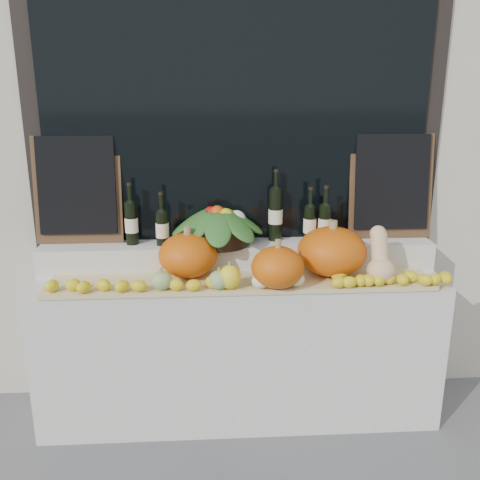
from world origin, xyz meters
name	(u,v)px	position (x,y,z in m)	size (l,w,h in m)	color
storefront_facade	(232,32)	(0.00, 2.25, 2.25)	(7.00, 0.94, 4.50)	beige
display_sill	(239,346)	(0.00, 1.52, 0.44)	(2.30, 0.55, 0.88)	silver
rear_tier	(238,255)	(0.00, 1.68, 0.96)	(2.30, 0.25, 0.16)	silver
straw_bedding	(241,282)	(0.00, 1.40, 0.89)	(2.10, 0.32, 0.03)	tan
pumpkin_left	(188,255)	(-0.29, 1.48, 1.03)	(0.33, 0.33, 0.25)	#D65C0B
pumpkin_right	(332,251)	(0.51, 1.46, 1.04)	(0.38, 0.38, 0.27)	#D65C0B
pumpkin_center	(278,267)	(0.19, 1.29, 1.02)	(0.28, 0.28, 0.22)	#D65C0B
butternut_squash	(380,260)	(0.75, 1.35, 1.03)	(0.15, 0.21, 0.29)	#EFBF8C
decorative_gourds	(243,278)	(0.01, 1.29, 0.96)	(1.05, 0.17, 0.15)	#2F7021
lemon_heap	(242,282)	(0.00, 1.29, 0.94)	(2.20, 0.16, 0.06)	yellow
produce_bowl	(218,225)	(-0.12, 1.66, 1.15)	(0.57, 0.57, 0.24)	black
wine_bottle_far_left	(131,222)	(-0.62, 1.68, 1.17)	(0.08, 0.08, 0.36)	black
wine_bottle_near_left	(162,227)	(-0.44, 1.65, 1.14)	(0.08, 0.08, 0.31)	black
wine_bottle_tall	(276,214)	(0.23, 1.71, 1.20)	(0.08, 0.08, 0.42)	black
wine_bottle_near_right	(310,223)	(0.43, 1.67, 1.15)	(0.08, 0.08, 0.33)	black
wine_bottle_far_right	(325,223)	(0.51, 1.65, 1.16)	(0.08, 0.08, 0.34)	black
chalkboard_left	(77,188)	(-0.92, 1.74, 1.36)	(0.50, 0.10, 0.62)	#4C331E
chalkboard_right	(391,184)	(0.92, 1.74, 1.36)	(0.50, 0.10, 0.62)	#4C331E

